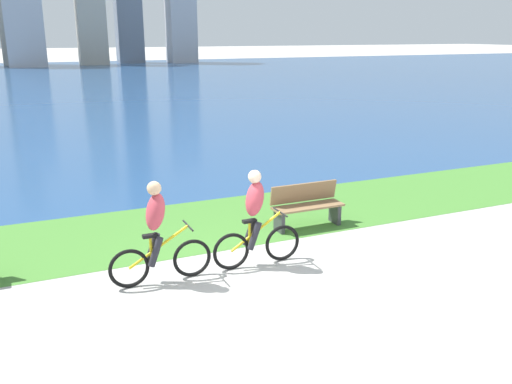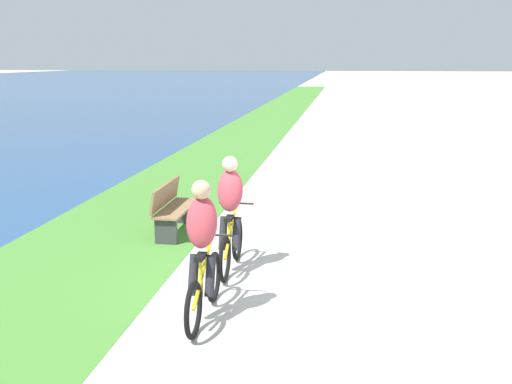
% 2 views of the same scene
% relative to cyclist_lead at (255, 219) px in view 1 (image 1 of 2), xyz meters
% --- Properties ---
extents(ground_plane, '(300.00, 300.00, 0.00)m').
position_rel_cyclist_lead_xyz_m(ground_plane, '(-0.32, -0.91, -0.84)').
color(ground_plane, '#B2AFA8').
extents(grass_strip_bayside, '(120.00, 3.12, 0.01)m').
position_rel_cyclist_lead_xyz_m(grass_strip_bayside, '(-0.32, 2.37, -0.83)').
color(grass_strip_bayside, '#478433').
rests_on(grass_strip_bayside, ground).
extents(bay_water_surface, '(300.00, 69.40, 0.00)m').
position_rel_cyclist_lead_xyz_m(bay_water_surface, '(-0.32, 38.63, -0.84)').
color(bay_water_surface, navy).
rests_on(bay_water_surface, ground).
extents(cyclist_lead, '(1.61, 0.52, 1.69)m').
position_rel_cyclist_lead_xyz_m(cyclist_lead, '(0.00, 0.00, 0.00)').
color(cyclist_lead, black).
rests_on(cyclist_lead, ground).
extents(cyclist_trailing, '(1.67, 0.52, 1.68)m').
position_rel_cyclist_lead_xyz_m(cyclist_trailing, '(-1.68, 0.00, -0.00)').
color(cyclist_trailing, black).
rests_on(cyclist_trailing, ground).
extents(bench_far_along_path, '(1.50, 0.47, 0.90)m').
position_rel_cyclist_lead_xyz_m(bench_far_along_path, '(1.75, 1.37, -0.39)').
color(bench_far_along_path, olive).
rests_on(bench_far_along_path, ground).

